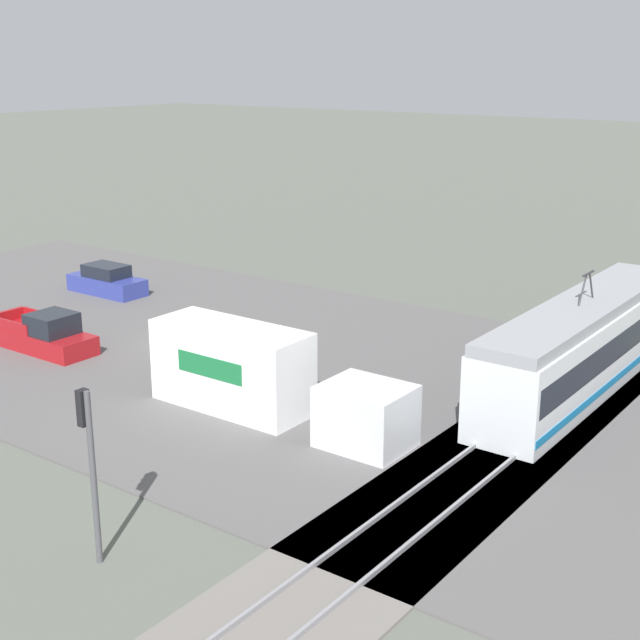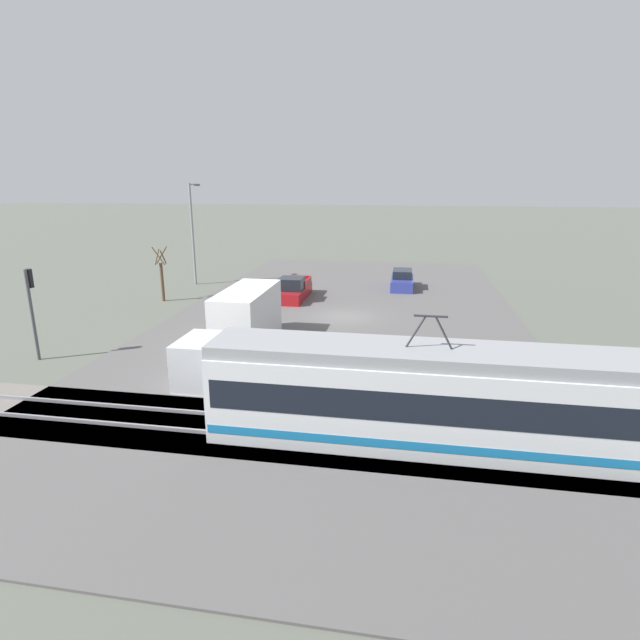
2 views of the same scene
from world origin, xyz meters
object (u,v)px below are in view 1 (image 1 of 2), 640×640
(box_truck, at_px, (262,378))
(traffic_light_pole, at_px, (89,452))
(pickup_truck, at_px, (44,335))
(light_rail_tram, at_px, (582,346))
(sedan_car_0, at_px, (107,281))

(box_truck, height_order, traffic_light_pole, traffic_light_pole)
(pickup_truck, relative_size, traffic_light_pole, 1.13)
(light_rail_tram, height_order, sedan_car_0, light_rail_tram)
(light_rail_tram, relative_size, sedan_car_0, 3.25)
(pickup_truck, distance_m, traffic_light_pole, 18.50)
(pickup_truck, xyz_separation_m, sedan_car_0, (-8.28, -5.47, -0.01))
(box_truck, distance_m, pickup_truck, 12.64)
(light_rail_tram, bearing_deg, traffic_light_pole, -15.77)
(sedan_car_0, bearing_deg, traffic_light_pole, 48.67)
(pickup_truck, relative_size, sedan_car_0, 1.15)
(pickup_truck, bearing_deg, box_truck, 89.62)
(sedan_car_0, height_order, traffic_light_pole, traffic_light_pole)
(box_truck, relative_size, traffic_light_pole, 2.20)
(box_truck, xyz_separation_m, pickup_truck, (-0.08, -12.62, -0.76))
(box_truck, distance_m, traffic_light_pole, 10.45)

